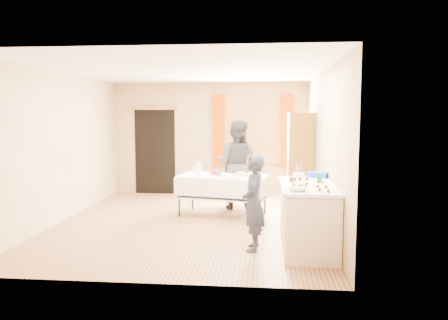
# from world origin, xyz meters

# --- Properties ---
(floor) EXTENTS (4.50, 5.50, 0.02)m
(floor) POSITION_xyz_m (0.00, 0.00, -0.01)
(floor) COLOR #9E7047
(floor) RESTS_ON ground
(ceiling) EXTENTS (4.50, 5.50, 0.02)m
(ceiling) POSITION_xyz_m (0.00, 0.00, 2.61)
(ceiling) COLOR white
(ceiling) RESTS_ON floor
(wall_back) EXTENTS (4.50, 0.02, 2.60)m
(wall_back) POSITION_xyz_m (0.00, 2.76, 1.30)
(wall_back) COLOR tan
(wall_back) RESTS_ON floor
(wall_front) EXTENTS (4.50, 0.02, 2.60)m
(wall_front) POSITION_xyz_m (0.00, -2.76, 1.30)
(wall_front) COLOR tan
(wall_front) RESTS_ON floor
(wall_left) EXTENTS (0.02, 5.50, 2.60)m
(wall_left) POSITION_xyz_m (-2.26, 0.00, 1.30)
(wall_left) COLOR tan
(wall_left) RESTS_ON floor
(wall_right) EXTENTS (0.02, 5.50, 2.60)m
(wall_right) POSITION_xyz_m (2.26, 0.00, 1.30)
(wall_right) COLOR tan
(wall_right) RESTS_ON floor
(window_frame) EXTENTS (1.32, 0.06, 1.52)m
(window_frame) POSITION_xyz_m (1.00, 2.72, 1.50)
(window_frame) COLOR olive
(window_frame) RESTS_ON wall_back
(window_pane) EXTENTS (1.20, 0.02, 1.40)m
(window_pane) POSITION_xyz_m (1.00, 2.71, 1.50)
(window_pane) COLOR white
(window_pane) RESTS_ON wall_back
(curtain_left) EXTENTS (0.28, 0.06, 1.65)m
(curtain_left) POSITION_xyz_m (0.22, 2.67, 1.50)
(curtain_left) COLOR #A43C00
(curtain_left) RESTS_ON wall_back
(curtain_right) EXTENTS (0.28, 0.06, 1.65)m
(curtain_right) POSITION_xyz_m (1.78, 2.67, 1.50)
(curtain_right) COLOR #A43C00
(curtain_right) RESTS_ON wall_back
(doorway) EXTENTS (0.95, 0.04, 2.00)m
(doorway) POSITION_xyz_m (-1.30, 2.73, 1.00)
(doorway) COLOR black
(doorway) RESTS_ON floor
(door_lintel) EXTENTS (1.05, 0.06, 0.08)m
(door_lintel) POSITION_xyz_m (-1.30, 2.70, 2.02)
(door_lintel) COLOR olive
(door_lintel) RESTS_ON wall_back
(cabinet) EXTENTS (0.50, 0.60, 1.91)m
(cabinet) POSITION_xyz_m (1.99, 1.31, 0.95)
(cabinet) COLOR brown
(cabinet) RESTS_ON floor
(counter) EXTENTS (0.76, 1.59, 0.91)m
(counter) POSITION_xyz_m (1.89, -1.29, 0.45)
(counter) COLOR beige
(counter) RESTS_ON floor
(party_table) EXTENTS (1.76, 1.14, 0.75)m
(party_table) POSITION_xyz_m (0.51, 0.62, 0.44)
(party_table) COLOR black
(party_table) RESTS_ON floor
(chair) EXTENTS (0.59, 0.59, 1.09)m
(chair) POSITION_xyz_m (0.74, 1.59, 0.33)
(chair) COLOR black
(chair) RESTS_ON floor
(girl) EXTENTS (0.49, 0.32, 1.33)m
(girl) POSITION_xyz_m (1.14, -1.42, 0.66)
(girl) COLOR #1F243C
(girl) RESTS_ON floor
(woman) EXTENTS (1.25, 1.17, 1.77)m
(woman) POSITION_xyz_m (0.74, 1.23, 0.89)
(woman) COLOR black
(woman) RESTS_ON floor
(soda_can) EXTENTS (0.07, 0.07, 0.12)m
(soda_can) POSITION_xyz_m (2.05, -1.13, 0.97)
(soda_can) COLOR #03823E
(soda_can) RESTS_ON counter
(mixing_bowl) EXTENTS (0.31, 0.31, 0.05)m
(mixing_bowl) POSITION_xyz_m (1.70, -1.85, 0.94)
(mixing_bowl) COLOR white
(mixing_bowl) RESTS_ON counter
(foam_block) EXTENTS (0.18, 0.15, 0.08)m
(foam_block) POSITION_xyz_m (1.81, -0.71, 0.95)
(foam_block) COLOR white
(foam_block) RESTS_ON counter
(blue_basket) EXTENTS (0.35, 0.29, 0.08)m
(blue_basket) POSITION_xyz_m (2.10, -0.59, 0.95)
(blue_basket) COLOR blue
(blue_basket) RESTS_ON counter
(pitcher) EXTENTS (0.14, 0.14, 0.22)m
(pitcher) POSITION_xyz_m (0.06, 0.63, 0.86)
(pitcher) COLOR silver
(pitcher) RESTS_ON party_table
(cup_red) EXTENTS (0.24, 0.24, 0.12)m
(cup_red) POSITION_xyz_m (0.34, 0.70, 0.81)
(cup_red) COLOR red
(cup_red) RESTS_ON party_table
(cup_rainbow) EXTENTS (0.22, 0.22, 0.12)m
(cup_rainbow) POSITION_xyz_m (0.46, 0.48, 0.81)
(cup_rainbow) COLOR red
(cup_rainbow) RESTS_ON party_table
(small_bowl) EXTENTS (0.34, 0.34, 0.06)m
(small_bowl) POSITION_xyz_m (0.85, 0.65, 0.78)
(small_bowl) COLOR white
(small_bowl) RESTS_ON party_table
(pastry_tray) EXTENTS (0.31, 0.24, 0.02)m
(pastry_tray) POSITION_xyz_m (0.96, 0.41, 0.76)
(pastry_tray) COLOR white
(pastry_tray) RESTS_ON party_table
(bottle) EXTENTS (0.12, 0.12, 0.17)m
(bottle) POSITION_xyz_m (-0.02, 0.93, 0.84)
(bottle) COLOR white
(bottle) RESTS_ON party_table
(cake_balls) EXTENTS (0.52, 1.13, 0.04)m
(cake_balls) POSITION_xyz_m (1.83, -1.35, 0.93)
(cake_balls) COLOR #3F2314
(cake_balls) RESTS_ON counter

